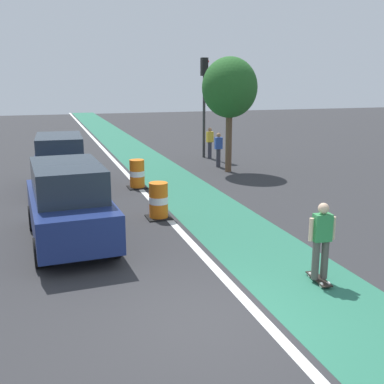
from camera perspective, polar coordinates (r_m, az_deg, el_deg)
The scene contains 12 objects.
ground_plane at distance 8.51m, azimuth 2.08°, elevation -15.23°, with size 100.00×100.00×0.00m, color #2D2D30.
bike_lane_strip at distance 20.07m, azimuth -3.04°, elevation 1.78°, with size 2.50×80.00×0.01m, color #286B51.
lane_divider_stripe at distance 19.75m, azimuth -7.26°, elevation 1.50°, with size 0.20×80.00×0.01m, color silver.
skateboarder_on_lane at distance 9.96m, azimuth 15.32°, elevation -5.61°, with size 0.57×0.82×1.69m.
parked_suv_nearest at distance 12.31m, azimuth -14.61°, elevation -1.29°, with size 2.11×4.69×2.04m.
parked_suv_second at distance 18.37m, azimuth -15.57°, elevation 3.48°, with size 2.03×4.66×2.04m.
traffic_barrel_front at distance 14.13m, azimuth -4.05°, elevation -1.08°, with size 0.73×0.73×1.09m.
traffic_barrel_mid at distance 18.13m, azimuth -6.62°, elevation 2.14°, with size 0.73×0.73×1.09m.
traffic_light_corner at distance 24.86m, azimuth 1.49°, elevation 12.19°, with size 0.41×0.32×5.10m.
pedestrian_crossing at distance 24.68m, azimuth 2.16°, elevation 6.03°, with size 0.34×0.20×1.61m.
pedestrian_waiting at distance 22.30m, azimuth 3.20°, elevation 5.21°, with size 0.34×0.20×1.61m.
street_tree_sidewalk at distance 20.97m, azimuth 4.55°, elevation 12.36°, with size 2.40×2.40×5.00m.
Camera 1 is at (-2.55, -7.01, 4.10)m, focal length 44.30 mm.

